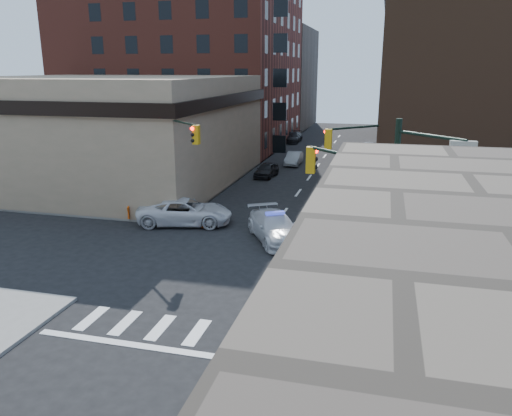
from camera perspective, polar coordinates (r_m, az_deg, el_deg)
The scene contains 30 objects.
ground at distance 25.41m, azimuth -1.25°, elevation -6.67°, with size 140.00×140.00×0.00m, color black.
sidewalk_nw at distance 63.41m, azimuth -13.52°, elevation 6.53°, with size 34.00×54.50×0.15m, color gray.
bank_building at distance 45.86m, azimuth -16.58°, elevation 8.56°, with size 22.00×22.00×9.00m, color #9E8367.
apartment_block at distance 67.43m, azimuth -7.66°, elevation 17.51°, with size 25.00×25.00×24.00m, color maroon.
commercial_row_ne at distance 45.70m, azimuth 23.13°, elevation 11.10°, with size 14.00×34.00×14.00m, color #4C2F1E.
filler_nw at distance 87.55m, azimuth -0.48°, elevation 14.57°, with size 20.00×18.00×16.00m, color brown.
filler_ne at distance 81.08m, azimuth 20.20°, elevation 12.14°, with size 16.00×16.00×12.00m, color maroon.
signal_pole_se at distance 17.84m, azimuth 12.73°, elevation -1.15°, with size 5.40×5.27×8.00m.
signal_pole_nw at distance 30.98m, azimuth -9.15°, elevation 5.58°, with size 3.58×3.67×8.00m.
signal_pole_ne at distance 28.49m, azimuth 13.08°, elevation 4.50°, with size 3.67×3.58×8.00m.
tree_ne_near at distance 49.04m, azimuth 15.71°, elevation 7.85°, with size 3.00×3.00×4.85m.
tree_ne_far at distance 56.98m, azimuth 15.59°, elevation 8.88°, with size 3.00×3.00×4.85m.
police_car at distance 28.91m, azimuth 2.18°, elevation -2.19°, with size 2.24×5.50×1.60m, color silver.
pickup at distance 32.20m, azimuth -8.12°, elevation -0.41°, with size 2.76×5.98×1.66m, color silver.
parked_car_wnear at distance 46.07m, azimuth 1.21°, elevation 4.39°, with size 1.55×3.85×1.31m, color black.
parked_car_wfar at distance 52.11m, azimuth 4.35°, elevation 5.67°, with size 1.40×4.03×1.33m, color #92959A.
parked_car_wdeep at distance 68.28m, azimuth 4.25°, elevation 8.07°, with size 1.96×4.82×1.40m, color black.
parked_car_enear at distance 48.61m, azimuth 10.61°, elevation 4.92°, with size 1.75×5.01×1.65m, color black.
parked_car_efar at distance 60.32m, azimuth 12.81°, elevation 6.78°, with size 1.77×4.40×1.50m, color gray.
pedestrian_a at distance 33.46m, azimuth -12.88°, elevation 0.31°, with size 0.64×0.42×1.75m, color black.
pedestrian_b at distance 37.60m, azimuth -16.70°, elevation 1.77°, with size 0.88×0.69×1.81m, color black.
pedestrian_c at distance 36.59m, azimuth -12.65°, elevation 1.82°, with size 1.16×0.48×1.98m, color #1D242C.
barrel_road at distance 28.20m, azimuth 10.09°, elevation -3.46°, with size 0.60×0.60×1.08m, color #C93F09.
barrel_bank at distance 31.49m, azimuth -5.86°, elevation -1.32°, with size 0.56×0.56×1.00m, color #EF4A0B.
barricade_se_a at distance 18.81m, azimuth 19.62°, elevation -14.18°, with size 1.15×0.58×0.86m, color #DD5B0A, non-canonical shape.
barricade_se_b at distance 18.16m, azimuth 19.83°, elevation -15.03°, with size 1.37×0.69×1.03m, color #E85A0A, non-canonical shape.
barricade_se_c at distance 16.90m, azimuth 20.10°, elevation -17.66°, with size 1.30×0.65×0.98m, color #CB5B09, non-canonical shape.
barricade_se_d at distance 15.72m, azimuth 20.77°, elevation -20.88°, with size 1.08×0.54×0.81m, color #C45409, non-canonical shape.
barricade_nw_a at distance 33.50m, azimuth -13.46°, elevation -0.43°, with size 1.26×0.63×0.95m, color #D45A09, non-canonical shape.
barricade_nw_b at distance 33.99m, azimuth -12.17°, elevation -0.17°, with size 1.17×0.59×0.88m, color #BF3609, non-canonical shape.
Camera 1 is at (6.35, -22.64, 9.65)m, focal length 35.00 mm.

